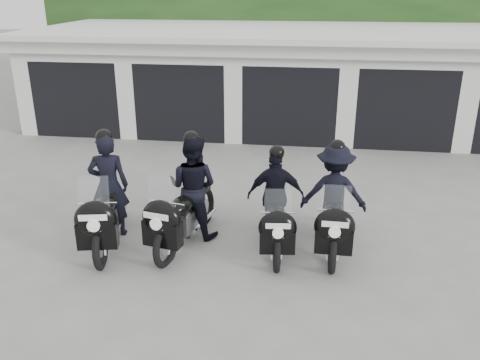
# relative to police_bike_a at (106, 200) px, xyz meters

# --- Properties ---
(ground) EXTENTS (80.00, 80.00, 0.00)m
(ground) POSITION_rel_police_bike_a_xyz_m (2.82, 0.71, -0.81)
(ground) COLOR gray
(ground) RESTS_ON ground
(garage_block) EXTENTS (16.40, 6.80, 2.96)m
(garage_block) POSITION_rel_police_bike_a_xyz_m (2.82, 8.76, 0.61)
(garage_block) COLOR silver
(garage_block) RESTS_ON ground
(background_vegetation) EXTENTS (20.00, 3.90, 5.80)m
(background_vegetation) POSITION_rel_police_bike_a_xyz_m (3.19, 13.62, 1.96)
(background_vegetation) COLOR #183A15
(background_vegetation) RESTS_ON ground
(police_bike_a) EXTENTS (0.99, 2.32, 2.04)m
(police_bike_a) POSITION_rel_police_bike_a_xyz_m (0.00, 0.00, 0.00)
(police_bike_a) COLOR black
(police_bike_a) RESTS_ON ground
(police_bike_b) EXTENTS (1.12, 2.29, 2.01)m
(police_bike_b) POSITION_rel_police_bike_a_xyz_m (1.37, 0.31, 0.04)
(police_bike_b) COLOR black
(police_bike_b) RESTS_ON ground
(police_bike_c) EXTENTS (1.04, 2.08, 1.81)m
(police_bike_c) POSITION_rel_police_bike_a_xyz_m (2.90, 0.34, -0.04)
(police_bike_c) COLOR black
(police_bike_c) RESTS_ON ground
(police_bike_d) EXTENTS (1.16, 2.20, 1.91)m
(police_bike_d) POSITION_rel_police_bike_a_xyz_m (3.88, 0.49, 0.00)
(police_bike_d) COLOR black
(police_bike_d) RESTS_ON ground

